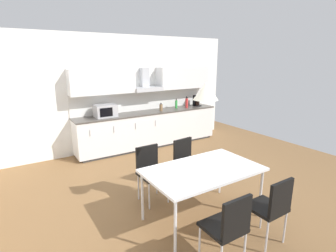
{
  "coord_description": "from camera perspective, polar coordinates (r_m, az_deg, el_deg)",
  "views": [
    {
      "loc": [
        -2.26,
        -3.36,
        2.19
      ],
      "look_at": [
        0.21,
        0.54,
        1.0
      ],
      "focal_mm": 28.0,
      "sensor_mm": 36.0,
      "label": 1
    }
  ],
  "objects": [
    {
      "name": "chair_near_right",
      "position": [
        3.43,
        21.73,
        -15.6
      ],
      "size": [
        0.4,
        0.4,
        0.87
      ],
      "color": "black",
      "rests_on": "ground_plane"
    },
    {
      "name": "chair_far_left",
      "position": [
        4.15,
        -3.88,
        -9.1
      ],
      "size": [
        0.41,
        0.41,
        0.87
      ],
      "color": "black",
      "rests_on": "ground_plane"
    },
    {
      "name": "wall_back",
      "position": [
        6.52,
        -11.83,
        6.98
      ],
      "size": [
        6.54,
        0.1,
        2.75
      ],
      "primitive_type": "cube",
      "color": "white",
      "rests_on": "ground_plane"
    },
    {
      "name": "microwave",
      "position": [
        6.13,
        -13.45,
        3.24
      ],
      "size": [
        0.48,
        0.35,
        0.28
      ],
      "color": "#ADADB2",
      "rests_on": "kitchen_counter"
    },
    {
      "name": "bottle_green",
      "position": [
        7.04,
        1.81,
        4.8
      ],
      "size": [
        0.06,
        0.06,
        0.25
      ],
      "color": "green",
      "rests_on": "kitchen_counter"
    },
    {
      "name": "upper_wall_cabinets",
      "position": [
        6.61,
        -4.74,
        9.99
      ],
      "size": [
        3.73,
        0.4,
        0.57
      ],
      "color": "silver"
    },
    {
      "name": "kitchen_counter",
      "position": [
        6.7,
        -4.0,
        -0.58
      ],
      "size": [
        3.75,
        0.63,
        0.9
      ],
      "color": "#333333",
      "rests_on": "ground_plane"
    },
    {
      "name": "backsplash_tile",
      "position": [
        6.81,
        -5.26,
        5.55
      ],
      "size": [
        3.73,
        0.02,
        0.48
      ],
      "primitive_type": "cube",
      "color": "silver",
      "rests_on": "kitchen_counter"
    },
    {
      "name": "bottle_brown",
      "position": [
        6.7,
        -1.53,
        4.08
      ],
      "size": [
        0.08,
        0.08,
        0.2
      ],
      "color": "brown",
      "rests_on": "kitchen_counter"
    },
    {
      "name": "pendant_lamp",
      "position": [
        3.33,
        8.25,
        7.52
      ],
      "size": [
        0.32,
        0.32,
        0.22
      ],
      "primitive_type": "cone",
      "color": "silver"
    },
    {
      "name": "bottle_red",
      "position": [
        7.14,
        4.08,
        5.06
      ],
      "size": [
        0.08,
        0.08,
        0.3
      ],
      "color": "red",
      "rests_on": "kitchen_counter"
    },
    {
      "name": "chair_near_left",
      "position": [
        2.96,
        13.08,
        -20.09
      ],
      "size": [
        0.4,
        0.4,
        0.87
      ],
      "color": "black",
      "rests_on": "ground_plane"
    },
    {
      "name": "dining_table",
      "position": [
        3.62,
        7.62,
        -9.82
      ],
      "size": [
        1.56,
        0.93,
        0.75
      ],
      "color": "white",
      "rests_on": "ground_plane"
    },
    {
      "name": "coffee_maker",
      "position": [
        7.42,
        6.25,
        5.54
      ],
      "size": [
        0.18,
        0.19,
        0.3
      ],
      "color": "black",
      "rests_on": "kitchen_counter"
    },
    {
      "name": "ground_plane",
      "position": [
        4.61,
        1.49,
        -14.08
      ],
      "size": [
        8.18,
        7.96,
        0.02
      ],
      "primitive_type": "cube",
      "color": "brown"
    },
    {
      "name": "chair_far_right",
      "position": [
        4.5,
        3.99,
        -7.2
      ],
      "size": [
        0.44,
        0.44,
        0.87
      ],
      "color": "black",
      "rests_on": "ground_plane"
    }
  ]
}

